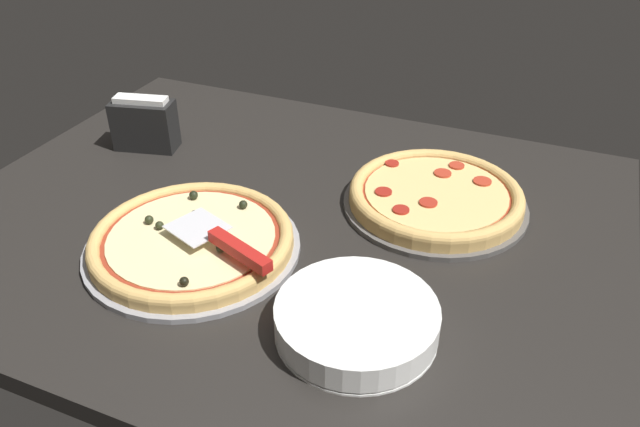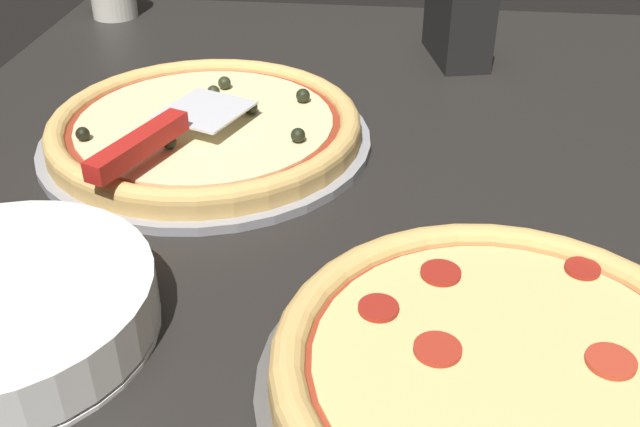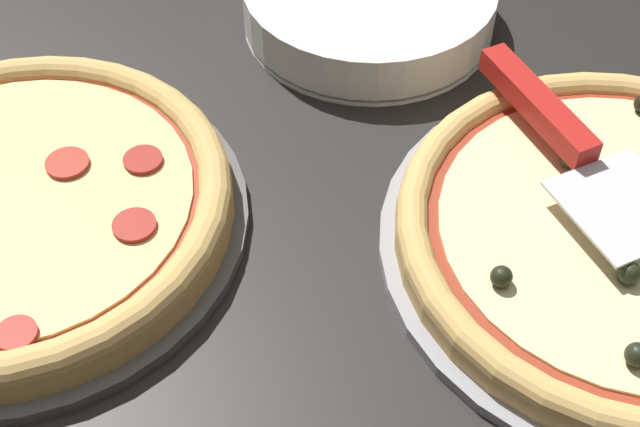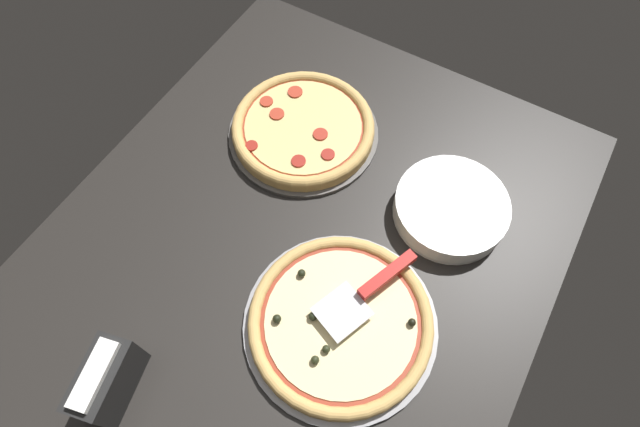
% 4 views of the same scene
% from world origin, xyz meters
% --- Properties ---
extents(ground_plane, '(1.25, 1.00, 0.04)m').
position_xyz_m(ground_plane, '(0.00, 0.00, -0.02)').
color(ground_plane, black).
extents(pizza_pan_front, '(0.37, 0.37, 0.01)m').
position_xyz_m(pizza_pan_front, '(-0.09, -0.16, 0.01)').
color(pizza_pan_front, '#939399').
rests_on(pizza_pan_front, ground_plane).
extents(pizza_front, '(0.35, 0.35, 0.04)m').
position_xyz_m(pizza_front, '(-0.09, -0.16, 0.02)').
color(pizza_front, '#DBAD60').
rests_on(pizza_front, pizza_pan_front).
extents(pizza_pan_back, '(0.35, 0.35, 0.01)m').
position_xyz_m(pizza_pan_back, '(0.26, 0.14, 0.01)').
color(pizza_pan_back, '#565451').
rests_on(pizza_pan_back, ground_plane).
extents(pizza_back, '(0.33, 0.33, 0.03)m').
position_xyz_m(pizza_back, '(0.26, 0.14, 0.03)').
color(pizza_back, '#DBAD60').
rests_on(pizza_back, pizza_pan_back).
extents(serving_spatula, '(0.23, 0.13, 0.02)m').
position_xyz_m(serving_spatula, '(-0.00, -0.18, 0.06)').
color(serving_spatula, silver).
rests_on(serving_spatula, pizza_front).
extents(napkin_holder, '(0.15, 0.09, 0.12)m').
position_xyz_m(napkin_holder, '(-0.40, 0.13, 0.06)').
color(napkin_holder, black).
rests_on(napkin_holder, ground_plane).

